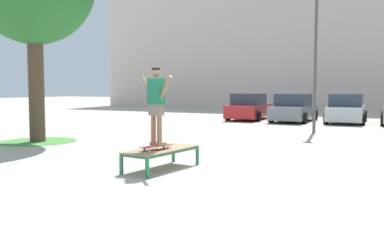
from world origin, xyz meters
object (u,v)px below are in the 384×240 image
Objects in this scene: car_silver at (346,110)px; skate_box at (162,151)px; car_red at (249,108)px; skateboard at (156,146)px; skater at (156,101)px; light_post at (316,37)px; car_grey at (294,109)px.

skate_box is at bearing -97.92° from car_silver.
car_red is at bearing -178.44° from car_silver.
skateboard is 0.49× the size of skater.
light_post is at bearing 80.61° from skate_box.
skate_box is 0.22m from skateboard.
car_red and car_grey have the same top height.
car_silver is at bearing 82.09° from skateboard.
car_red reaches higher than skate_box.
skateboard is (-0.02, -0.18, 0.12)m from skate_box.
skate_box is at bearing 83.19° from skater.
light_post is (1.55, 9.37, 3.41)m from skate_box.
car_grey is at bearing 92.02° from skate_box.
car_red is at bearing 101.60° from skater.
light_post is at bearing -68.72° from car_grey.
skate_box is at bearing 83.09° from skateboard.
skater is 0.40× the size of car_grey.
car_grey reaches higher than skate_box.
skateboard is 0.19× the size of car_grey.
skater is 0.29× the size of light_post.
car_grey is 0.72× the size of light_post.
car_silver is at bearing 1.56° from car_red.
skater is 15.50m from car_red.
car_red and car_silver have the same top height.
skater reaches higher than skate_box.
skater is 0.40× the size of car_red.
skater is at bearing 72.49° from skateboard.
skater is 14.89m from car_grey.
car_silver is (2.13, 15.30, 0.15)m from skateboard.
skate_box is 0.47× the size of car_grey.
skate_box is 15.27m from car_silver.
car_silver is 0.73× the size of light_post.
skater reaches higher than skateboard.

